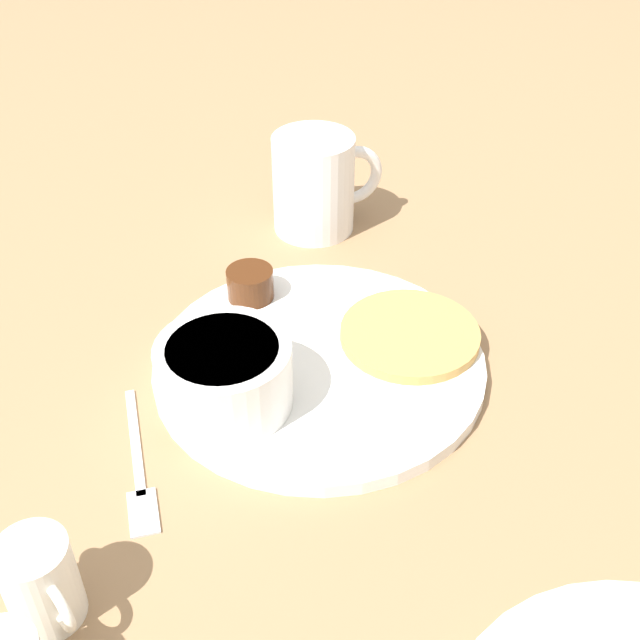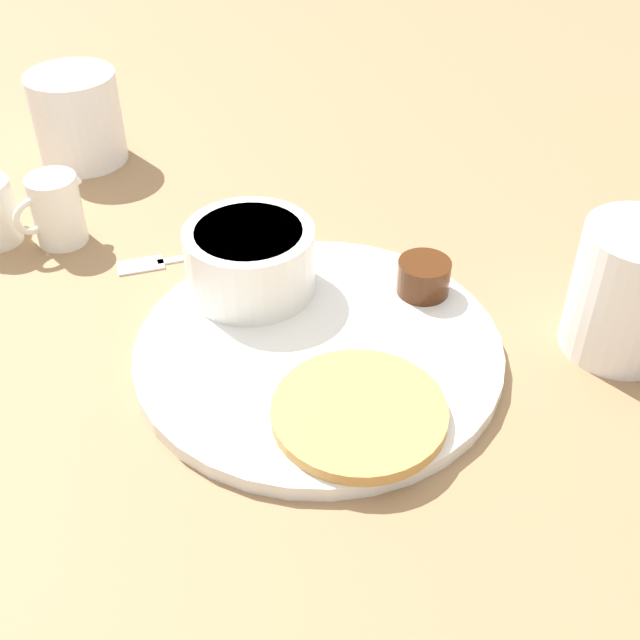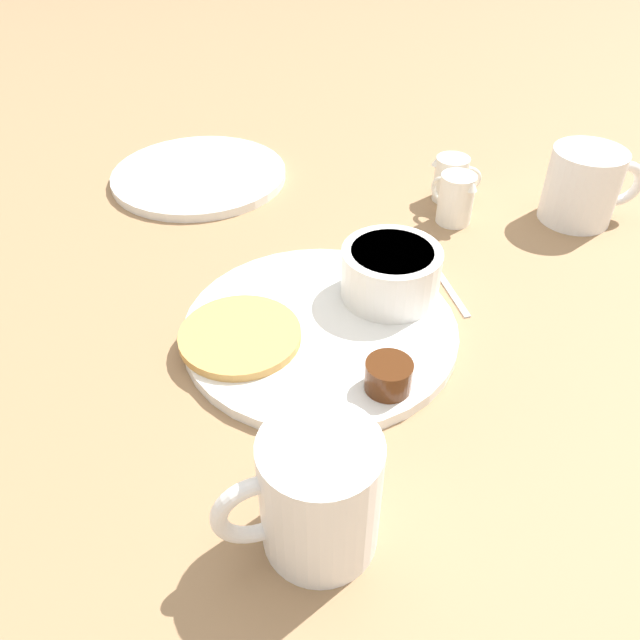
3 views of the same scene
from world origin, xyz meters
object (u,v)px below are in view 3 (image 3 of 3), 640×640
Objects in this scene: plate at (316,329)px; coffee_mug at (312,495)px; creamer_pitcher_near at (452,198)px; fork at (432,268)px; creamer_pitcher_far at (448,178)px; bowl at (387,271)px; second_mug at (581,186)px.

coffee_mug reaches higher than plate.
fork is at bearing -18.70° from creamer_pitcher_near.
coffee_mug is at bearing -20.84° from creamer_pitcher_near.
coffee_mug is at bearing -21.51° from fork.
creamer_pitcher_far is (-0.50, 0.17, -0.02)m from coffee_mug.
second_mug reaches higher than bowl.
creamer_pitcher_near is 0.53× the size of second_mug.
second_mug is at bearing 120.40° from fork.
second_mug is (-0.23, 0.33, 0.04)m from plate.
plate is 4.11× the size of creamer_pitcher_far.
bowl is 0.10m from fork.
coffee_mug reaches higher than second_mug.
creamer_pitcher_near is 0.06m from creamer_pitcher_far.
bowl is 0.20m from creamer_pitcher_near.
creamer_pitcher_near is (-0.45, 0.17, -0.02)m from coffee_mug.
fork is 0.23m from second_mug.
creamer_pitcher_near is at bearing 161.30° from fork.
fork is (0.17, -0.04, -0.03)m from creamer_pitcher_far.
creamer_pitcher_near is 0.16m from second_mug.
bowl is 0.29m from coffee_mug.
bowl is 1.56× the size of creamer_pitcher_near.
plate is 0.33m from creamer_pitcher_far.
creamer_pitcher_far is at bearing -108.39° from second_mug.
coffee_mug reaches higher than creamer_pitcher_near.
creamer_pitcher_far reaches higher than fork.
coffee_mug is at bearing -0.32° from plate.
plate is 2.67× the size of bowl.
bowl is 0.71× the size of fork.
coffee_mug is (0.28, -0.07, 0.01)m from bowl.
creamer_pitcher_near is (-0.17, 0.10, -0.01)m from bowl.
creamer_pitcher_far is (-0.23, 0.10, -0.01)m from bowl.
bowl is at bearing 124.49° from plate.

